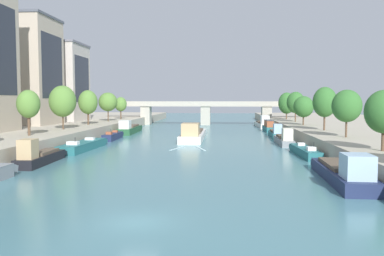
{
  "coord_description": "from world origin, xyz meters",
  "views": [
    {
      "loc": [
        5.27,
        -24.19,
        7.61
      ],
      "look_at": [
        0.0,
        43.88,
        2.77
      ],
      "focal_mm": 37.74,
      "sensor_mm": 36.0,
      "label": 1
    }
  ],
  "objects_px": {
    "moored_boat_left_gap_after": "(84,145)",
    "moored_boat_right_downstream": "(276,133)",
    "barge_midriver": "(193,134)",
    "moored_boat_right_near": "(343,172)",
    "tree_left_past_mid": "(63,101)",
    "moored_boat_right_second": "(284,139)",
    "moored_boat_left_lone": "(40,156)",
    "tree_right_distant": "(287,103)",
    "tree_right_far": "(325,102)",
    "tree_left_far": "(88,102)",
    "tree_right_third": "(384,112)",
    "tree_left_end_of_row": "(28,104)",
    "tree_right_by_lamp": "(304,107)",
    "moored_boat_right_end": "(269,127)",
    "bridge_far": "(206,110)",
    "moored_boat_left_far": "(113,136)",
    "moored_boat_left_second": "(130,129)",
    "tree_right_midway": "(296,103)",
    "moored_boat_right_lone": "(263,124)",
    "tree_left_second": "(121,104)",
    "moored_boat_right_gap_after": "(305,151)",
    "tree_right_nearest": "(347,106)",
    "tree_left_nearest": "(108,102)"
  },
  "relations": [
    {
      "from": "moored_boat_right_downstream",
      "to": "tree_left_nearest",
      "type": "relative_size",
      "value": 1.7
    },
    {
      "from": "moored_boat_right_downstream",
      "to": "tree_right_by_lamp",
      "type": "relative_size",
      "value": 1.98
    },
    {
      "from": "moored_boat_left_gap_after",
      "to": "moored_boat_right_gap_after",
      "type": "distance_m",
      "value": 32.45
    },
    {
      "from": "moored_boat_right_lone",
      "to": "tree_left_past_mid",
      "type": "height_order",
      "value": "tree_left_past_mid"
    },
    {
      "from": "moored_boat_right_lone",
      "to": "tree_left_far",
      "type": "xyz_separation_m",
      "value": [
        -39.1,
        -28.93,
        6.05
      ]
    },
    {
      "from": "moored_boat_left_far",
      "to": "tree_left_far",
      "type": "distance_m",
      "value": 12.22
    },
    {
      "from": "barge_midriver",
      "to": "tree_right_third",
      "type": "xyz_separation_m",
      "value": [
        22.0,
        -33.29,
        5.32
      ]
    },
    {
      "from": "tree_left_far",
      "to": "moored_boat_right_second",
      "type": "bearing_deg",
      "value": -19.37
    },
    {
      "from": "tree_right_distant",
      "to": "moored_boat_left_lone",
      "type": "bearing_deg",
      "value": -121.14
    },
    {
      "from": "moored_boat_left_second",
      "to": "bridge_far",
      "type": "xyz_separation_m",
      "value": [
        15.9,
        30.89,
        3.51
      ]
    },
    {
      "from": "moored_boat_left_lone",
      "to": "moored_boat_left_gap_after",
      "type": "distance_m",
      "value": 13.99
    },
    {
      "from": "moored_boat_left_second",
      "to": "tree_right_nearest",
      "type": "xyz_separation_m",
      "value": [
        38.32,
        -32.26,
        5.73
      ]
    },
    {
      "from": "tree_right_nearest",
      "to": "tree_left_second",
      "type": "bearing_deg",
      "value": 132.07
    },
    {
      "from": "tree_left_end_of_row",
      "to": "tree_right_nearest",
      "type": "relative_size",
      "value": 1.0
    },
    {
      "from": "barge_midriver",
      "to": "moored_boat_right_near",
      "type": "relative_size",
      "value": 1.39
    },
    {
      "from": "moored_boat_left_gap_after",
      "to": "tree_right_midway",
      "type": "distance_m",
      "value": 54.2
    },
    {
      "from": "moored_boat_left_far",
      "to": "moored_boat_right_second",
      "type": "xyz_separation_m",
      "value": [
        31.31,
        -6.15,
        0.24
      ]
    },
    {
      "from": "moored_boat_left_gap_after",
      "to": "tree_right_far",
      "type": "distance_m",
      "value": 40.44
    },
    {
      "from": "moored_boat_right_downstream",
      "to": "tree_right_third",
      "type": "xyz_separation_m",
      "value": [
        5.71,
        -39.92,
        5.51
      ]
    },
    {
      "from": "tree_left_past_mid",
      "to": "moored_boat_right_downstream",
      "type": "bearing_deg",
      "value": 18.74
    },
    {
      "from": "tree_left_past_mid",
      "to": "tree_left_far",
      "type": "xyz_separation_m",
      "value": [
        -0.04,
        13.49,
        -0.25
      ]
    },
    {
      "from": "tree_left_end_of_row",
      "to": "bridge_far",
      "type": "relative_size",
      "value": 0.11
    },
    {
      "from": "moored_boat_right_second",
      "to": "moored_boat_right_end",
      "type": "bearing_deg",
      "value": 89.03
    },
    {
      "from": "moored_boat_right_downstream",
      "to": "tree_left_far",
      "type": "distance_m",
      "value": 39.4
    },
    {
      "from": "barge_midriver",
      "to": "moored_boat_right_second",
      "type": "height_order",
      "value": "barge_midriver"
    },
    {
      "from": "barge_midriver",
      "to": "tree_right_midway",
      "type": "distance_m",
      "value": 31.96
    },
    {
      "from": "moored_boat_right_end",
      "to": "tree_left_nearest",
      "type": "distance_m",
      "value": 39.1
    },
    {
      "from": "tree_left_second",
      "to": "tree_right_by_lamp",
      "type": "bearing_deg",
      "value": -27.41
    },
    {
      "from": "barge_midriver",
      "to": "moored_boat_left_second",
      "type": "distance_m",
      "value": 21.0
    },
    {
      "from": "moored_boat_right_second",
      "to": "tree_right_by_lamp",
      "type": "relative_size",
      "value": 2.1
    },
    {
      "from": "tree_left_nearest",
      "to": "tree_right_by_lamp",
      "type": "bearing_deg",
      "value": -14.47
    },
    {
      "from": "moored_boat_left_gap_after",
      "to": "moored_boat_right_gap_after",
      "type": "xyz_separation_m",
      "value": [
        32.18,
        -4.16,
        -0.03
      ]
    },
    {
      "from": "barge_midriver",
      "to": "moored_boat_left_gap_after",
      "type": "bearing_deg",
      "value": -133.56
    },
    {
      "from": "moored_boat_left_lone",
      "to": "tree_right_distant",
      "type": "distance_m",
      "value": 74.31
    },
    {
      "from": "bridge_far",
      "to": "moored_boat_left_far",
      "type": "bearing_deg",
      "value": -109.02
    },
    {
      "from": "moored_boat_right_lone",
      "to": "bridge_far",
      "type": "distance_m",
      "value": 18.85
    },
    {
      "from": "barge_midriver",
      "to": "tree_right_distant",
      "type": "relative_size",
      "value": 2.94
    },
    {
      "from": "tree_left_past_mid",
      "to": "tree_right_third",
      "type": "height_order",
      "value": "tree_left_past_mid"
    },
    {
      "from": "moored_boat_right_second",
      "to": "moored_boat_right_downstream",
      "type": "height_order",
      "value": "moored_boat_right_second"
    },
    {
      "from": "tree_right_by_lamp",
      "to": "tree_right_distant",
      "type": "height_order",
      "value": "tree_right_distant"
    },
    {
      "from": "moored_boat_left_gap_after",
      "to": "moored_boat_right_downstream",
      "type": "distance_m",
      "value": 39.15
    },
    {
      "from": "moored_boat_right_end",
      "to": "moored_boat_right_lone",
      "type": "xyz_separation_m",
      "value": [
        0.0,
        14.5,
        -0.15
      ]
    },
    {
      "from": "moored_boat_left_gap_after",
      "to": "tree_left_end_of_row",
      "type": "height_order",
      "value": "tree_left_end_of_row"
    },
    {
      "from": "moored_boat_left_second",
      "to": "tree_left_nearest",
      "type": "distance_m",
      "value": 10.76
    },
    {
      "from": "moored_boat_right_downstream",
      "to": "tree_right_distant",
      "type": "distance_m",
      "value": 27.86
    },
    {
      "from": "tree_left_far",
      "to": "tree_right_third",
      "type": "bearing_deg",
      "value": -42.04
    },
    {
      "from": "moored_boat_left_second",
      "to": "moored_boat_right_near",
      "type": "bearing_deg",
      "value": -58.32
    },
    {
      "from": "moored_boat_right_downstream",
      "to": "moored_boat_right_end",
      "type": "bearing_deg",
      "value": 89.26
    },
    {
      "from": "tree_left_second",
      "to": "tree_right_far",
      "type": "distance_m",
      "value": 58.11
    },
    {
      "from": "moored_boat_left_gap_after",
      "to": "moored_boat_right_end",
      "type": "bearing_deg",
      "value": 49.68
    }
  ]
}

